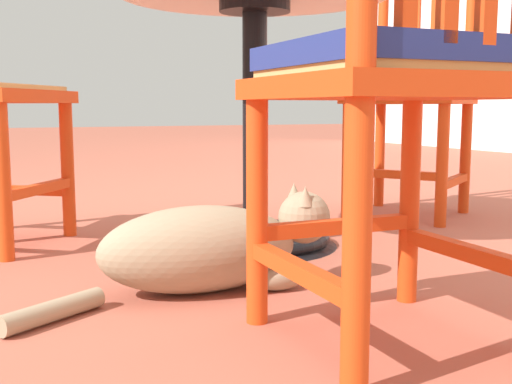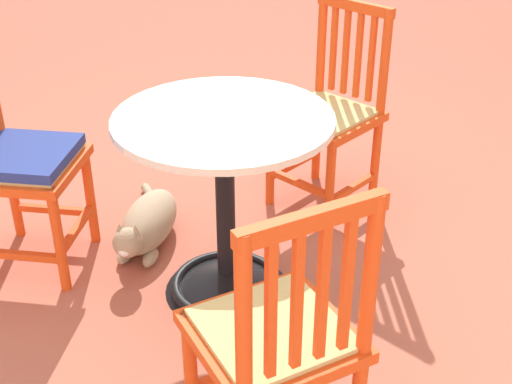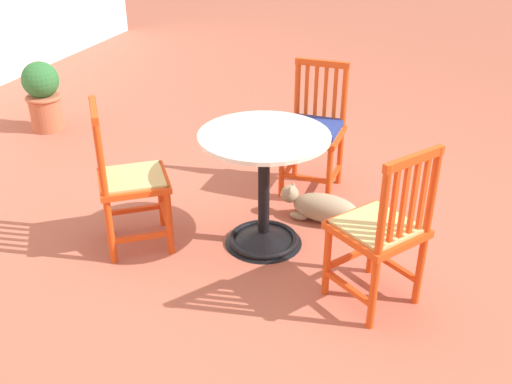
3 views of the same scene
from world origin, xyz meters
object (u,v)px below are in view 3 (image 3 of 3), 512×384
object	(u,v)px
orange_chair_at_corner	(314,131)
cafe_table	(264,203)
orange_chair_facing_out	(128,181)
orange_chair_by_planter	(381,232)
terracotta_planter	(43,94)
tabby_cat	(320,207)

from	to	relation	value
orange_chair_at_corner	cafe_table	bearing A→B (deg)	172.04
orange_chair_facing_out	orange_chair_by_planter	bearing A→B (deg)	-94.04
orange_chair_facing_out	terracotta_planter	world-z (taller)	orange_chair_facing_out
orange_chair_by_planter	terracotta_planter	world-z (taller)	orange_chair_by_planter
orange_chair_at_corner	orange_chair_by_planter	size ratio (longest dim) A/B	1.00
cafe_table	terracotta_planter	distance (m)	2.70
cafe_table	tabby_cat	world-z (taller)	cafe_table
orange_chair_at_corner	orange_chair_by_planter	distance (m)	1.32
cafe_table	terracotta_planter	size ratio (longest dim) A/B	1.23
orange_chair_facing_out	cafe_table	bearing A→B (deg)	-71.63
tabby_cat	cafe_table	bearing A→B (deg)	144.72
tabby_cat	terracotta_planter	world-z (taller)	terracotta_planter
orange_chair_at_corner	orange_chair_facing_out	xyz separation A→B (m)	(-1.06, 0.87, -0.01)
orange_chair_at_corner	tabby_cat	distance (m)	0.57
orange_chair_facing_out	terracotta_planter	size ratio (longest dim) A/B	1.47
orange_chair_at_corner	terracotta_planter	world-z (taller)	orange_chair_at_corner
terracotta_planter	orange_chair_by_planter	bearing A→B (deg)	-116.20
terracotta_planter	tabby_cat	bearing A→B (deg)	-106.78
orange_chair_at_corner	orange_chair_by_planter	world-z (taller)	same
orange_chair_at_corner	tabby_cat	xyz separation A→B (m)	(-0.43, -0.16, -0.35)
orange_chair_by_planter	tabby_cat	bearing A→B (deg)	31.92
cafe_table	orange_chair_facing_out	size ratio (longest dim) A/B	0.83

